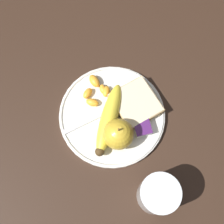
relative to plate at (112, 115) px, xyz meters
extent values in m
plane|color=#332116|center=(0.00, 0.00, -0.01)|extent=(3.00, 3.00, 0.00)
cylinder|color=silver|center=(0.00, 0.00, 0.00)|extent=(0.25, 0.25, 0.01)
torus|color=silver|center=(0.00, 0.00, 0.00)|extent=(0.25, 0.25, 0.01)
cylinder|color=silver|center=(-0.20, -0.05, 0.04)|extent=(0.08, 0.08, 0.09)
cylinder|color=#F4A81E|center=(-0.20, -0.05, 0.03)|extent=(0.07, 0.07, 0.07)
sphere|color=gold|center=(-0.06, 0.00, 0.04)|extent=(0.07, 0.07, 0.07)
cylinder|color=brown|center=(-0.06, 0.00, 0.08)|extent=(0.00, 0.00, 0.01)
ellipsoid|color=yellow|center=(-0.01, 0.01, 0.02)|extent=(0.17, 0.12, 0.04)
sphere|color=#473319|center=(-0.08, 0.05, 0.02)|extent=(0.02, 0.02, 0.02)
cube|color=tan|center=(0.01, -0.06, 0.02)|extent=(0.12, 0.12, 0.02)
cube|color=beige|center=(0.01, -0.06, 0.02)|extent=(0.12, 0.12, 0.02)
cube|color=silver|center=(0.00, 0.05, 0.01)|extent=(0.04, 0.14, 0.00)
cube|color=silver|center=(0.03, -0.04, 0.01)|extent=(0.04, 0.06, 0.00)
cube|color=silver|center=(-0.05, -0.06, 0.01)|extent=(0.04, 0.04, 0.02)
cube|color=#4C1E60|center=(-0.05, -0.06, 0.02)|extent=(0.05, 0.04, 0.00)
ellipsoid|color=#F9A32D|center=(0.04, 0.04, 0.01)|extent=(0.03, 0.04, 0.02)
ellipsoid|color=#F9A32D|center=(0.07, 0.01, 0.01)|extent=(0.03, 0.02, 0.01)
ellipsoid|color=#F9A32D|center=(0.06, 0.00, 0.01)|extent=(0.03, 0.03, 0.02)
ellipsoid|color=#F9A32D|center=(0.09, 0.02, 0.01)|extent=(0.04, 0.03, 0.02)
ellipsoid|color=#F9A32D|center=(0.06, 0.04, 0.01)|extent=(0.03, 0.03, 0.02)
camera|label=1|loc=(-0.22, 0.05, 0.70)|focal=50.00mm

